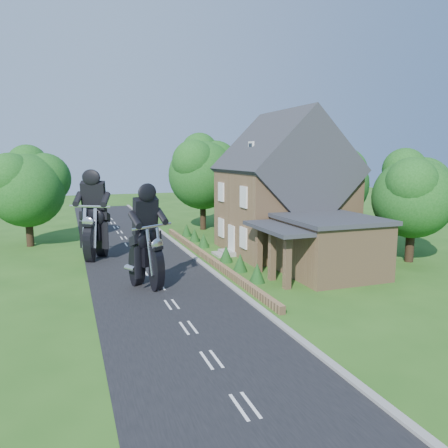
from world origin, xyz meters
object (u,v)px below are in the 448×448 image
object	(u,v)px
garden_wall	(207,257)
motorcycle_follow	(96,246)
annex	(327,245)
motorcycle_lead	(147,273)
house	(283,192)

from	to	relation	value
garden_wall	motorcycle_follow	size ratio (longest dim) A/B	11.25
annex	motorcycle_lead	bearing A→B (deg)	175.67
house	motorcycle_lead	size ratio (longest dim) A/B	5.73
motorcycle_lead	annex	bearing A→B (deg)	144.21
house	motorcycle_lead	distance (m)	13.11
house	motorcycle_lead	world-z (taller)	house
garden_wall	house	bearing A→B (deg)	9.17
annex	garden_wall	bearing A→B (deg)	133.84
house	garden_wall	bearing A→B (deg)	-170.83
garden_wall	motorcycle_follow	xyz separation A→B (m)	(-7.02, 2.66, 0.71)
garden_wall	house	world-z (taller)	house
motorcycle_lead	house	bearing A→B (deg)	176.94
garden_wall	annex	size ratio (longest dim) A/B	3.12
garden_wall	annex	distance (m)	8.19
house	annex	distance (m)	7.30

